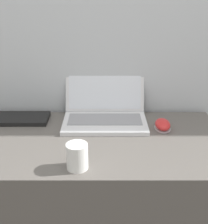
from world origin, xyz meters
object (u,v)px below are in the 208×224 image
object	(u,v)px
laptop	(104,110)
drink_cup	(76,156)
external_keyboard	(3,119)
computer_mouse	(162,125)

from	to	relation	value
laptop	drink_cup	size ratio (longest dim) A/B	4.02
laptop	external_keyboard	distance (m)	0.48
drink_cup	external_keyboard	size ratio (longest dim) A/B	0.23
computer_mouse	external_keyboard	xyz separation A→B (m)	(-0.74, 0.09, -0.01)
computer_mouse	external_keyboard	size ratio (longest dim) A/B	0.26
drink_cup	external_keyboard	distance (m)	0.56
laptop	drink_cup	distance (m)	0.43
laptop	drink_cup	bearing A→B (deg)	-103.44
drink_cup	computer_mouse	size ratio (longest dim) A/B	0.87
computer_mouse	external_keyboard	world-z (taller)	computer_mouse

